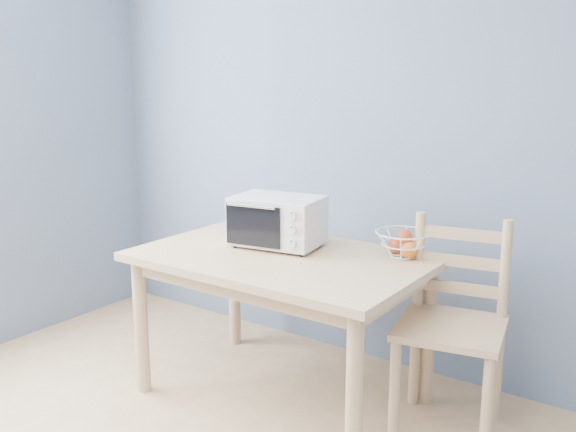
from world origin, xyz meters
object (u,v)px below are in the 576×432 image
Objects in this scene: fruit_basket at (404,243)px; dining_chair at (452,329)px; dining_table at (282,274)px; toaster_oven at (274,220)px.

dining_chair is at bearing -18.19° from fruit_basket.
dining_chair reaches higher than dining_table.
dining_chair is (0.80, 0.21, -0.17)m from dining_table.
toaster_oven is 1.40× the size of fruit_basket.
dining_table is at bearing -148.64° from fruit_basket.
dining_chair is (0.92, 0.10, -0.40)m from toaster_oven.
fruit_basket is (0.63, 0.20, -0.07)m from toaster_oven.
dining_table is 0.61m from fruit_basket.
toaster_oven is at bearing 174.92° from dining_chair.
toaster_oven is (-0.13, 0.11, 0.24)m from dining_table.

